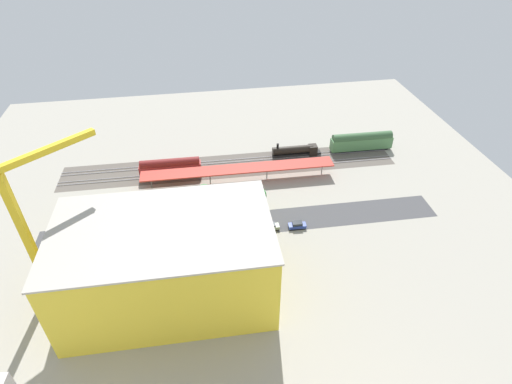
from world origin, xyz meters
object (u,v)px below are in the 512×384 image
box_truck_0 (154,233)px  street_tree_3 (174,204)px  parked_car_3 (213,234)px  tower_crane (30,220)px  street_tree_5 (190,198)px  street_tree_0 (258,195)px  freight_coach_far (170,167)px  traffic_light (175,205)px  passenger_coach (362,141)px  parked_car_4 (183,237)px  parked_car_1 (270,227)px  street_tree_2 (205,196)px  parked_car_0 (297,225)px  parked_car_5 (156,239)px  parked_car_6 (122,245)px  street_tree_4 (117,208)px  locomotive (297,151)px  parked_car_2 (243,230)px  platform_canopy_near (239,169)px  construction_building (167,264)px  street_tree_1 (128,207)px

box_truck_0 → street_tree_3: bearing=-127.7°
parked_car_3 → tower_crane: (34.14, 9.48, 17.54)m
street_tree_5 → street_tree_0: bearing=174.1°
freight_coach_far → traffic_light: 19.98m
passenger_coach → freight_coach_far: (60.26, 5.03, -0.18)m
tower_crane → parked_car_4: bearing=-160.3°
parked_car_1 → tower_crane: tower_crane is taller
tower_crane → street_tree_3: bearing=-144.3°
street_tree_2 → street_tree_3: 7.96m
parked_car_1 → box_truck_0: (28.16, -1.59, 0.87)m
parked_car_0 → street_tree_3: street_tree_3 is taller
parked_car_5 → street_tree_0: street_tree_0 is taller
parked_car_3 → box_truck_0: 14.30m
parked_car_6 → street_tree_4: (0.88, -8.14, 4.76)m
parked_car_6 → street_tree_4: 9.47m
box_truck_0 → street_tree_5: size_ratio=1.16×
parked_car_0 → street_tree_5: 27.69m
locomotive → parked_car_5: bearing=37.5°
parked_car_2 → parked_car_5: bearing=-0.4°
parked_car_3 → parked_car_6: bearing=0.3°
platform_canopy_near → parked_car_3: platform_canopy_near is taller
parked_car_0 → traffic_light: (29.50, -8.53, 3.66)m
parked_car_1 → traffic_light: size_ratio=0.69×
parked_car_5 → construction_building: size_ratio=0.10×
passenger_coach → traffic_light: 64.00m
passenger_coach → parked_car_6: 79.22m
parked_car_6 → freight_coach_far: bearing=-112.2°
parked_car_0 → street_tree_1: bearing=-11.7°
passenger_coach → street_tree_3: bearing=22.6°
platform_canopy_near → parked_car_3: bearing=67.8°
passenger_coach → tower_crane: 95.76m
parked_car_5 → street_tree_1: (6.30, -7.84, 4.51)m
platform_canopy_near → parked_car_4: (16.47, 22.45, -3.21)m
locomotive → parked_car_3: locomotive is taller
freight_coach_far → parked_car_2: (-17.22, 27.94, -2.32)m
passenger_coach → parked_car_5: passenger_coach is taller
tower_crane → locomotive: bearing=-146.0°
parked_car_4 → tower_crane: 33.50m
freight_coach_far → street_tree_4: size_ratio=2.32×
parked_car_0 → street_tree_0: size_ratio=0.60×
construction_building → street_tree_5: size_ratio=5.28×
parked_car_0 → parked_car_6: 42.38m
locomotive → street_tree_1: street_tree_1 is taller
street_tree_0 → traffic_light: size_ratio=1.12×
parked_car_0 → parked_car_1: size_ratio=0.97×
street_tree_0 → street_tree_5: size_ratio=0.98×
street_tree_2 → street_tree_5: bearing=-8.7°
tower_crane → parked_car_5: bearing=-154.3°
platform_canopy_near → box_truck_0: (23.37, 20.67, -2.37)m
parked_car_1 → parked_car_4: (21.25, 0.20, 0.03)m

